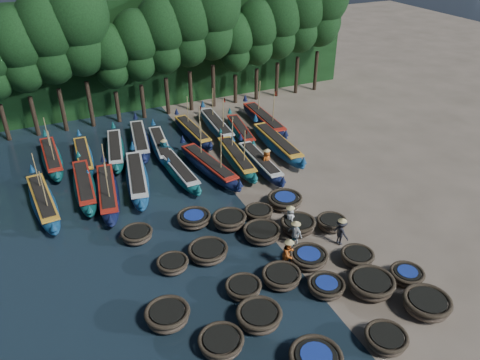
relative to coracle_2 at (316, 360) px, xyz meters
name	(u,v)px	position (x,y,z in m)	size (l,w,h in m)	color
ground	(265,229)	(2.59, 9.66, -0.48)	(120.00, 120.00, 0.00)	gray
foliage_wall	(153,52)	(2.59, 33.16, 4.52)	(40.00, 3.00, 10.00)	black
coracle_2	(316,360)	(0.00, 0.00, 0.00)	(2.68, 2.68, 0.83)	brown
coracle_3	(386,339)	(3.46, -0.30, -0.08)	(2.02, 2.02, 0.70)	brown
coracle_4	(427,304)	(6.55, 0.50, 0.01)	(2.50, 2.50, 0.85)	brown
coracle_5	(221,342)	(-3.21, 2.57, -0.10)	(2.20, 2.20, 0.67)	brown
coracle_6	(259,317)	(-1.08, 3.13, 0.00)	(2.46, 2.46, 0.84)	brown
coracle_7	(326,287)	(2.93, 3.60, -0.10)	(2.01, 2.01, 0.65)	brown
coracle_8	(371,284)	(5.00, 2.71, 0.00)	(2.68, 2.68, 0.84)	brown
coracle_9	(407,275)	(7.17, 2.55, -0.08)	(1.98, 1.98, 0.68)	brown
coracle_10	(168,316)	(-4.91, 4.94, 0.01)	(2.40, 2.40, 0.85)	brown
coracle_11	(243,288)	(-0.91, 5.22, -0.10)	(1.92, 1.92, 0.67)	brown
coracle_12	(281,277)	(1.21, 5.12, -0.08)	(2.06, 2.06, 0.71)	brown
coracle_13	(308,258)	(3.29, 5.86, -0.08)	(2.43, 2.43, 0.70)	brown
coracle_14	(357,257)	(5.72, 4.79, -0.07)	(2.00, 2.00, 0.72)	brown
coracle_15	(173,264)	(-3.57, 8.44, -0.11)	(1.78, 1.78, 0.65)	brown
coracle_16	(208,252)	(-1.50, 8.57, -0.06)	(2.58, 2.58, 0.73)	brown
coracle_17	(262,233)	(1.98, 8.87, -0.06)	(2.65, 2.65, 0.73)	brown
coracle_18	(298,225)	(4.26, 8.61, -0.01)	(2.15, 2.15, 0.81)	brown
coracle_19	(331,223)	(6.25, 8.04, -0.08)	(1.82, 1.82, 0.70)	brown
coracle_20	(137,235)	(-4.68, 11.77, -0.09)	(1.96, 1.96, 0.69)	brown
coracle_21	(194,219)	(-1.13, 11.88, -0.07)	(2.57, 2.57, 0.72)	brown
coracle_22	(229,220)	(0.73, 10.76, -0.01)	(2.49, 2.49, 0.82)	brown
coracle_23	(259,213)	(2.77, 10.85, -0.10)	(1.93, 1.93, 0.67)	brown
coracle_24	(285,201)	(4.88, 11.30, -0.03)	(2.70, 2.70, 0.77)	brown
long_boat_0	(43,201)	(-9.33, 17.52, 0.08)	(2.13, 8.21, 3.50)	navy
long_boat_1	(84,186)	(-6.62, 18.46, 0.06)	(1.83, 8.05, 1.42)	#0E534F
long_boat_2	(107,192)	(-5.36, 16.99, 0.08)	(2.49, 8.26, 3.53)	#10173C
long_boat_3	(137,178)	(-3.14, 17.94, 0.09)	(2.88, 8.46, 1.51)	navy
long_boat_4	(179,170)	(-0.14, 17.87, 0.03)	(1.75, 7.67, 1.35)	#0E534F
long_boat_5	(209,166)	(2.04, 17.50, 0.09)	(2.80, 8.40, 3.61)	#10173C
long_boat_6	(236,158)	(4.39, 17.87, 0.06)	(2.04, 8.02, 3.42)	#0E534F
long_boat_7	(260,162)	(5.71, 16.54, 0.04)	(1.53, 7.70, 1.36)	#10173C
long_boat_8	(277,144)	(8.29, 18.65, 0.11)	(1.83, 8.85, 1.56)	navy
long_boat_9	(52,158)	(-8.24, 23.69, 0.05)	(1.55, 7.90, 3.36)	#0E534F
long_boat_10	(84,157)	(-6.01, 22.92, 0.02)	(1.70, 7.47, 1.32)	navy
long_boat_11	(115,150)	(-3.59, 23.05, 0.05)	(2.63, 7.75, 1.38)	#0E534F
long_boat_12	(140,140)	(-1.45, 23.88, 0.07)	(2.68, 8.15, 1.45)	#10173C
long_boat_13	(161,145)	(-0.17, 22.38, 0.03)	(2.19, 7.62, 1.35)	navy
long_boat_14	(193,132)	(3.00, 23.75, 0.04)	(1.74, 7.69, 3.27)	#10173C
long_boat_15	(217,126)	(5.28, 24.01, 0.08)	(1.93, 8.31, 3.54)	navy
long_boat_16	(241,131)	(6.78, 22.28, 0.01)	(2.24, 7.22, 1.28)	#0E534F
long_boat_17	(264,120)	(9.48, 23.29, 0.12)	(1.89, 8.88, 3.77)	#10173C
fisherman_0	(290,217)	(3.93, 9.04, 0.37)	(0.56, 0.81, 1.77)	silver
fisherman_1	(296,232)	(3.48, 7.58, 0.40)	(0.62, 0.52, 1.72)	#195A6A
fisherman_2	(289,254)	(2.14, 6.08, 0.43)	(1.04, 0.95, 1.93)	#BD5219
fisherman_3	(341,231)	(5.87, 6.59, 0.39)	(0.78, 1.16, 1.87)	black
fisherman_4	(295,234)	(3.35, 7.46, 0.42)	(0.74, 1.06, 1.87)	silver
fisherman_5	(164,149)	(-0.22, 21.04, 0.33)	(1.50, 0.98, 1.75)	#195A6A
fisherman_6	(267,160)	(5.96, 15.96, 0.45)	(1.01, 0.85, 1.95)	#BD5219
tree_2	(18,49)	(-8.81, 29.66, 6.84)	(4.51, 4.51, 10.63)	black
tree_3	(48,37)	(-6.51, 29.66, 7.52)	(4.92, 4.92, 11.60)	black
tree_4	(77,26)	(-4.21, 29.66, 8.19)	(5.34, 5.34, 12.58)	black
tree_5	(111,56)	(-1.91, 29.66, 5.49)	(3.68, 3.68, 8.68)	black
tree_6	(137,45)	(0.39, 29.66, 6.17)	(4.09, 4.09, 9.65)	black
tree_7	(162,34)	(2.69, 29.66, 6.84)	(4.51, 4.51, 10.63)	black
tree_8	(187,24)	(4.99, 29.66, 7.52)	(4.92, 4.92, 11.60)	black
tree_9	(211,14)	(7.29, 29.66, 8.19)	(5.34, 5.34, 12.58)	black
tree_10	(235,42)	(9.59, 29.66, 5.49)	(3.68, 3.68, 8.68)	black
tree_11	(257,32)	(11.89, 29.66, 6.17)	(4.09, 4.09, 9.65)	black
tree_12	(279,22)	(14.19, 29.66, 6.84)	(4.51, 4.51, 10.63)	black
tree_13	(300,13)	(16.49, 29.66, 7.52)	(4.92, 4.92, 11.60)	black
tree_14	(321,4)	(18.79, 29.66, 8.19)	(5.34, 5.34, 12.58)	black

